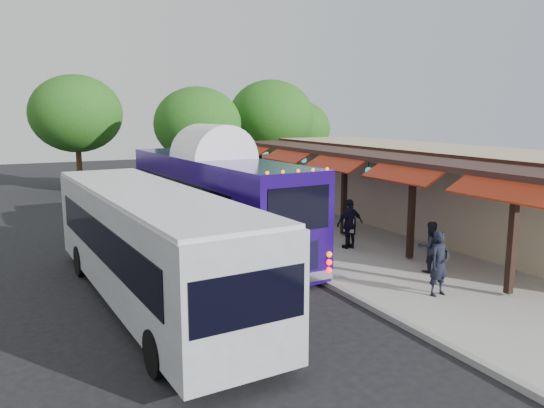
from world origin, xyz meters
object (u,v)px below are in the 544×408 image
city_bus (149,241)px  ped_c (350,224)px  ped_d (274,215)px  coach_bus (214,197)px  ped_a (439,263)px  sign_board (349,227)px  ped_b (430,247)px

city_bus → ped_c: size_ratio=6.35×
ped_c → ped_d: ped_c is taller
coach_bus → ped_a: (3.55, -7.93, -0.95)m
ped_c → ped_d: bearing=-58.9°
ped_c → sign_board: size_ratio=1.55×
coach_bus → ped_d: bearing=1.4°
city_bus → ped_b: bearing=-14.4°
ped_c → coach_bus: bearing=-30.2°
coach_bus → ped_c: coach_bus is taller
ped_b → ped_d: (-2.21, 6.42, 0.08)m
coach_bus → ped_b: coach_bus is taller
ped_a → ped_d: size_ratio=1.02×
coach_bus → ped_c: size_ratio=6.40×
coach_bus → ped_a: size_ratio=6.53×
ped_a → sign_board: bearing=76.5°
ped_b → ped_c: ped_c is taller
sign_board → ped_b: bearing=-103.0°
coach_bus → ped_d: (2.64, 0.24, -0.96)m
ped_a → ped_c: size_ratio=0.98×
ped_a → sign_board: size_ratio=1.52×
city_bus → ped_d: size_ratio=6.60×
ped_d → sign_board: 3.28m
city_bus → ped_d: city_bus is taller
ped_a → ped_d: ped_a is taller
coach_bus → ped_a: 8.74m
coach_bus → sign_board: size_ratio=9.93×
ped_b → sign_board: 3.63m
sign_board → ped_c: bearing=-109.6°
city_bus → ped_d: (6.19, 4.86, -0.67)m
city_bus → ped_d: 7.90m
ped_a → ped_b: 2.18m
city_bus → ped_b: 8.57m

